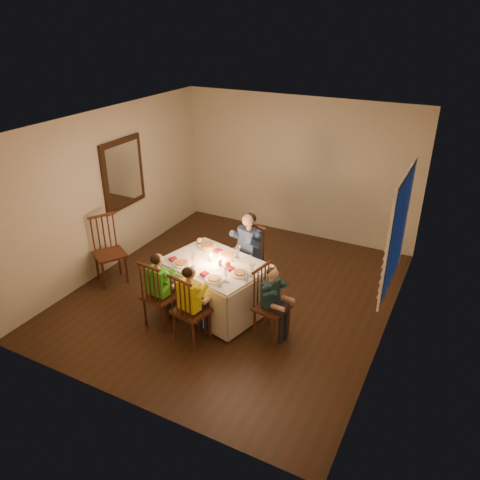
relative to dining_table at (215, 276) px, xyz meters
The scene contains 26 objects.
ground 0.69m from the dining_table, 81.01° to the left, with size 5.00×5.00×0.00m, color black.
wall_left 2.36m from the dining_table, 168.47° to the left, with size 0.02×5.00×2.60m, color #BEB7A2.
wall_right 2.49m from the dining_table, 10.85° to the left, with size 0.02×5.00×2.60m, color #BEB7A2.
wall_back 3.05m from the dining_table, 88.63° to the left, with size 4.50×0.02×2.60m, color #BEB7A2.
ceiling 2.12m from the dining_table, 81.01° to the left, with size 5.00×5.00×0.00m, color white.
dining_table is the anchor object (origin of this frame).
chair_adult 0.93m from the dining_table, 78.58° to the left, with size 0.41×0.39×1.01m, color #38180F, non-canonical shape.
chair_near_left 0.97m from the dining_table, 123.98° to the right, with size 0.41×0.39×1.01m, color #38180F, non-canonical shape.
chair_near_right 0.94m from the dining_table, 82.73° to the right, with size 0.41×0.39×1.01m, color #38180F, non-canonical shape.
chair_end 1.15m from the dining_table, 13.18° to the right, with size 0.41×0.39×1.01m, color #38180F, non-canonical shape.
chair_extra 1.91m from the dining_table, behind, with size 0.45×0.43×1.10m, color #38180F, non-canonical shape.
adult 0.93m from the dining_table, 78.58° to the left, with size 0.45×0.41×1.23m, color #324B7D, non-canonical shape.
child_green 0.97m from the dining_table, 123.98° to the right, with size 0.37×0.34×1.09m, color green, non-canonical shape.
child_yellow 0.94m from the dining_table, 82.73° to the right, with size 0.37×0.34×1.10m, color yellow, non-canonical shape.
child_teal 1.15m from the dining_table, 13.18° to the right, with size 0.33×0.30×1.03m, color #18363C, non-canonical shape.
setting_adult 0.35m from the dining_table, 78.14° to the left, with size 0.26×0.26×0.02m, color white.
setting_green 0.51m from the dining_table, 148.43° to the right, with size 0.26×0.26×0.02m, color white.
setting_yellow 0.50m from the dining_table, 59.84° to the right, with size 0.26×0.26×0.02m, color white.
setting_teal 0.52m from the dining_table, 13.25° to the right, with size 0.26×0.26×0.02m, color white.
candle_left 0.27m from the dining_table, 166.23° to the left, with size 0.06×0.06×0.10m, color white.
candle_right 0.28m from the dining_table, 13.77° to the right, with size 0.06×0.06×0.10m, color white.
squash 0.71m from the dining_table, 139.78° to the left, with size 0.09×0.09×0.09m, color yellow.
orange_fruit 0.33m from the dining_table, ahead, with size 0.08×0.08×0.08m, color orange.
serving_bowl 0.50m from the dining_table, 133.45° to the left, with size 0.23×0.23×0.06m, color white.
wall_mirror 2.47m from the dining_table, 160.87° to the left, with size 0.06×0.95×1.15m.
window_blinds 2.53m from the dining_table, 13.46° to the left, with size 0.07×1.34×1.54m.
Camera 1 is at (2.87, -5.36, 3.94)m, focal length 35.00 mm.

